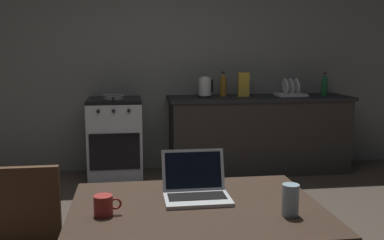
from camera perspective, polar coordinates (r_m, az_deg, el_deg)
back_wall at (r=5.40m, az=-1.29°, el=8.34°), size 6.40×0.10×2.76m
kitchen_counter at (r=5.33m, az=8.62°, el=-1.79°), size 2.16×0.64×0.91m
stove_oven at (r=5.11m, az=-9.90°, el=-2.32°), size 0.60×0.62×0.91m
dining_table at (r=2.12m, az=0.59°, el=-12.92°), size 1.17×0.88×0.72m
laptop at (r=2.20m, az=0.52°, el=-8.94°), size 0.32×0.29×0.22m
electric_kettle at (r=5.10m, az=1.69°, el=4.24°), size 0.17×0.15×0.24m
bottle at (r=5.48m, az=16.79°, el=4.38°), size 0.08×0.08×0.28m
frying_pan at (r=5.01m, az=-10.12°, el=3.00°), size 0.25×0.43×0.05m
coffee_mug at (r=2.02m, az=-11.36°, el=-10.77°), size 0.12×0.08×0.09m
drinking_glass at (r=2.02m, az=12.63°, el=-10.06°), size 0.08×0.08×0.14m
cereal_box at (r=5.21m, az=6.70°, el=4.59°), size 0.13×0.05×0.28m
dish_rack at (r=5.38m, az=12.68°, el=3.57°), size 0.34×0.26×0.21m
bottle_b at (r=5.22m, az=4.06°, el=4.60°), size 0.08×0.08×0.29m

